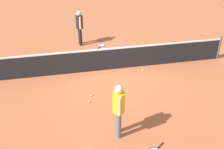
# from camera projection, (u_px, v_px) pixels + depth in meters

# --- Properties ---
(ground_plane) EXTENTS (40.00, 40.00, 0.00)m
(ground_plane) POSITION_uv_depth(u_px,v_px,m) (108.00, 70.00, 11.24)
(ground_plane) COLOR #9E5638
(court_net) EXTENTS (10.09, 0.09, 1.07)m
(court_net) POSITION_uv_depth(u_px,v_px,m) (108.00, 59.00, 10.98)
(court_net) COLOR #4C4C51
(court_net) RESTS_ON ground_plane
(player_near_side) EXTENTS (0.38, 0.53, 1.70)m
(player_near_side) POSITION_uv_depth(u_px,v_px,m) (119.00, 107.00, 7.40)
(player_near_side) COLOR #595960
(player_near_side) RESTS_ON ground_plane
(player_far_side) EXTENTS (0.37, 0.53, 1.70)m
(player_far_side) POSITION_uv_depth(u_px,v_px,m) (80.00, 25.00, 12.91)
(player_far_side) COLOR black
(player_far_side) RESTS_ON ground_plane
(tennis_racket_far_player) EXTENTS (0.47, 0.58, 0.03)m
(tennis_racket_far_player) POSITION_uv_depth(u_px,v_px,m) (101.00, 46.00, 13.28)
(tennis_racket_far_player) COLOR blue
(tennis_racket_far_player) RESTS_ON ground_plane
(tennis_ball_near_player) EXTENTS (0.07, 0.07, 0.07)m
(tennis_ball_near_player) POSITION_uv_depth(u_px,v_px,m) (89.00, 102.00, 9.25)
(tennis_ball_near_player) COLOR #C6E033
(tennis_ball_near_player) RESTS_ON ground_plane
(tennis_ball_by_net) EXTENTS (0.07, 0.07, 0.07)m
(tennis_ball_by_net) POSITION_uv_depth(u_px,v_px,m) (91.00, 96.00, 9.56)
(tennis_ball_by_net) COLOR #C6E033
(tennis_ball_by_net) RESTS_ON ground_plane
(tennis_ball_midcourt) EXTENTS (0.07, 0.07, 0.07)m
(tennis_ball_midcourt) POSITION_uv_depth(u_px,v_px,m) (143.00, 70.00, 11.12)
(tennis_ball_midcourt) COLOR #C6E033
(tennis_ball_midcourt) RESTS_ON ground_plane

